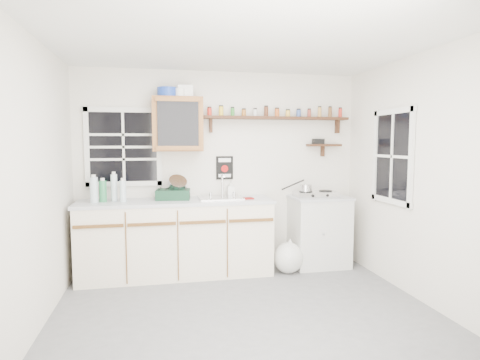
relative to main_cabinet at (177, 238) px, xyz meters
name	(u,v)px	position (x,y,z in m)	size (l,w,h in m)	color
room	(248,182)	(0.58, -1.30, 0.79)	(3.64, 3.24, 2.54)	#57575A
main_cabinet	(177,238)	(0.00, 0.00, 0.00)	(2.31, 0.63, 0.92)	beige
right_cabinet	(319,231)	(1.83, 0.03, -0.01)	(0.73, 0.57, 0.91)	beige
sink	(220,198)	(0.54, 0.01, 0.47)	(0.52, 0.44, 0.29)	silver
upper_cabinet	(178,124)	(0.03, 0.14, 1.36)	(0.60, 0.32, 0.65)	brown
upper_cabinet_clutter	(175,92)	(0.01, 0.14, 1.75)	(0.42, 0.24, 0.14)	navy
spice_shelf	(277,117)	(1.30, 0.21, 1.47)	(1.91, 0.18, 0.35)	black
secondary_shelf	(322,145)	(1.94, 0.22, 1.12)	(0.45, 0.16, 0.24)	black
warning_sign	(225,168)	(0.63, 0.29, 0.82)	(0.22, 0.02, 0.30)	black
window_back	(124,147)	(-0.62, 0.29, 1.09)	(0.93, 0.03, 0.98)	black
window_right	(393,156)	(2.37, -0.75, 0.99)	(0.03, 0.78, 1.08)	black
water_bottles	(106,190)	(-0.79, -0.01, 0.60)	(0.40, 0.16, 0.35)	#AFC4CD
dish_rack	(174,191)	(-0.02, 0.08, 0.55)	(0.43, 0.34, 0.30)	#10321F
soap_bottle	(231,189)	(0.71, 0.22, 0.56)	(0.09, 0.09, 0.19)	silver
rag	(248,198)	(0.86, -0.10, 0.47)	(0.12, 0.10, 0.02)	maroon
hotplate	(316,194)	(1.77, 0.01, 0.48)	(0.56, 0.32, 0.08)	silver
saucepan	(305,188)	(1.63, 0.01, 0.57)	(0.35, 0.24, 0.16)	silver
trash_bag	(288,258)	(1.35, -0.19, -0.27)	(0.39, 0.36, 0.45)	silver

